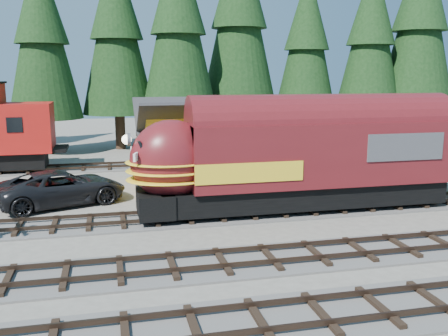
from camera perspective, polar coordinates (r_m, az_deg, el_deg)
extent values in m
plane|color=#6B665B|center=(21.26, 9.77, -7.92)|extent=(120.00, 120.00, 0.00)
cube|color=#38281E|center=(30.10, 24.00, -2.67)|extent=(68.00, 0.08, 0.16)
cube|color=#4C4947|center=(37.16, -16.06, -0.08)|extent=(32.00, 3.20, 0.08)
cube|color=#38281E|center=(36.42, -16.13, 0.03)|extent=(32.00, 0.08, 0.16)
cube|color=#38281E|center=(37.83, -16.03, 0.43)|extent=(32.00, 0.08, 0.16)
cube|color=gold|center=(30.51, 2.20, 1.21)|extent=(12.00, 6.00, 3.40)
cube|color=yellow|center=(30.20, 2.23, 5.74)|extent=(11.88, 3.30, 1.44)
cube|color=white|center=(28.43, -9.07, 1.40)|extent=(0.06, 2.40, 0.60)
cone|color=black|center=(44.84, -20.13, 14.14)|extent=(6.04, 6.04, 13.76)
cone|color=black|center=(46.14, -12.19, 15.16)|extent=(6.40, 6.40, 14.58)
cone|color=black|center=(44.49, -5.27, 16.01)|extent=(6.63, 6.63, 15.10)
cone|color=black|center=(48.13, 1.74, 16.73)|extent=(7.19, 7.19, 16.37)
cone|color=black|center=(49.36, 9.43, 14.02)|extent=(5.92, 5.92, 13.48)
cone|color=black|center=(50.03, 16.43, 14.21)|extent=(6.19, 6.19, 14.10)
cone|color=black|center=(52.16, 21.47, 15.32)|extent=(7.06, 7.06, 16.08)
cube|color=black|center=(25.06, 9.08, -2.93)|extent=(14.33, 2.56, 1.11)
cube|color=maroon|center=(24.97, 10.93, 1.79)|extent=(13.07, 3.02, 3.02)
ellipsoid|color=maroon|center=(23.01, -6.02, 0.91)|extent=(3.82, 2.96, 3.72)
cube|color=#38383A|center=(26.65, 18.29, 2.76)|extent=(4.02, 3.08, 1.31)
sphere|color=white|center=(22.70, -11.06, 3.21)|extent=(0.44, 0.44, 0.44)
imported|color=black|center=(27.29, -18.06, -2.15)|extent=(7.17, 5.08, 1.82)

